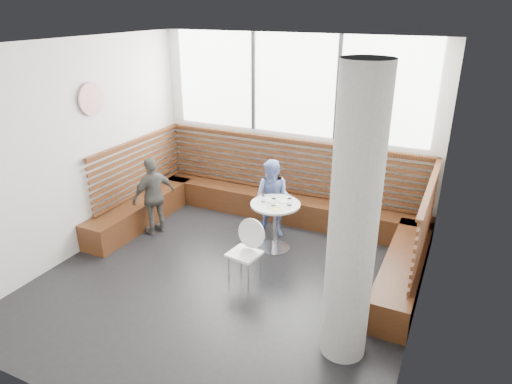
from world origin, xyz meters
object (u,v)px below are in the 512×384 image
at_px(adult_man, 355,214).
at_px(cafe_chair, 247,246).
at_px(child_back, 273,199).
at_px(child_left, 154,196).
at_px(cafe_table, 275,217).
at_px(concrete_column, 353,223).

bearing_deg(adult_man, cafe_chair, 135.06).
relative_size(child_back, child_left, 0.99).
bearing_deg(cafe_table, child_left, -170.88).
bearing_deg(child_back, cafe_chair, -83.26).
bearing_deg(child_back, cafe_table, -64.53).
bearing_deg(child_back, child_left, -159.02).
bearing_deg(child_left, concrete_column, 90.30).
distance_m(concrete_column, child_back, 3.02).
bearing_deg(cafe_table, cafe_chair, -90.94).
distance_m(cafe_chair, child_left, 2.14).
xyz_separation_m(cafe_table, child_back, (-0.23, 0.44, 0.09)).
xyz_separation_m(concrete_column, cafe_table, (-1.60, 1.77, -1.03)).
distance_m(concrete_column, adult_man, 1.80).
relative_size(cafe_table, child_back, 0.60).
bearing_deg(concrete_column, child_back, 129.59).
bearing_deg(cafe_table, concrete_column, -47.88).
xyz_separation_m(concrete_column, adult_man, (-0.34, 1.63, -0.67)).
bearing_deg(cafe_chair, adult_man, 40.88).
relative_size(adult_man, child_back, 1.42).
distance_m(concrete_column, cafe_table, 2.60).
bearing_deg(cafe_chair, concrete_column, -18.46).
relative_size(cafe_table, child_left, 0.60).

